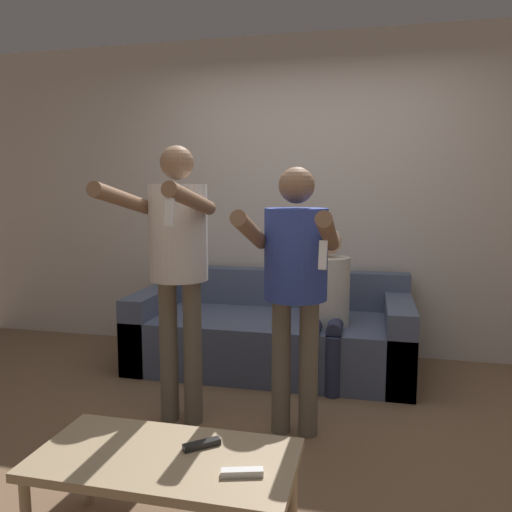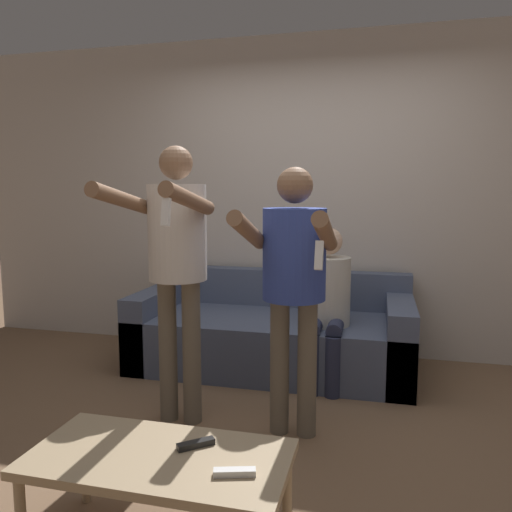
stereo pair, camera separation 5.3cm
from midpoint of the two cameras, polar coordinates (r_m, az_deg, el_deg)
name	(u,v)px [view 1 (the left image)]	position (r m, az deg, el deg)	size (l,w,h in m)	color
ground_plane	(274,440)	(3.00, 1.49, -20.31)	(14.00, 14.00, 0.00)	brown
wall_back	(312,197)	(4.33, 6.06, 6.73)	(6.40, 0.06, 2.70)	beige
couch	(272,335)	(4.03, 1.41, -8.98)	(2.15, 0.95, 0.73)	#4C5670
person_standing_left	(177,251)	(2.95, -9.49, 0.58)	(0.46, 0.78, 1.66)	#6B6051
person_standing_right	(295,270)	(2.77, 3.98, -1.61)	(0.47, 0.72, 1.53)	#6B6051
person_seated	(327,299)	(3.66, 7.65, -4.84)	(0.32, 0.54, 1.14)	#282D47
coffee_table	(165,465)	(2.10, -11.10, -22.38)	(1.00, 0.49, 0.40)	tan
remote_near	(242,472)	(1.92, -2.46, -23.48)	(0.15, 0.08, 0.02)	white
remote_far	(202,444)	(2.10, -6.98, -20.60)	(0.14, 0.12, 0.02)	black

